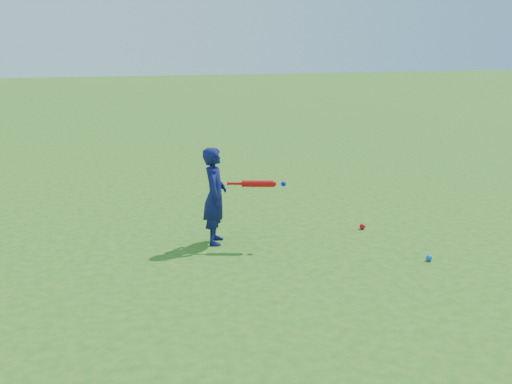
# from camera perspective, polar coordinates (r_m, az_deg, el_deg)

# --- Properties ---
(ground) EXTENTS (80.00, 80.00, 0.00)m
(ground) POSITION_cam_1_polar(r_m,az_deg,el_deg) (6.79, -6.46, -6.06)
(ground) COLOR #2B6016
(ground) RESTS_ON ground
(child) EXTENTS (0.41, 0.50, 1.19)m
(child) POSITION_cam_1_polar(r_m,az_deg,el_deg) (6.94, -4.13, -0.40)
(child) COLOR #10134D
(child) RESTS_ON ground
(ground_ball_red) EXTENTS (0.08, 0.08, 0.08)m
(ground_ball_red) POSITION_cam_1_polar(r_m,az_deg,el_deg) (7.71, 10.59, -3.39)
(ground_ball_red) COLOR red
(ground_ball_red) RESTS_ON ground
(ground_ball_blue) EXTENTS (0.07, 0.07, 0.07)m
(ground_ball_blue) POSITION_cam_1_polar(r_m,az_deg,el_deg) (6.79, 16.91, -6.33)
(ground_ball_blue) COLOR blue
(ground_ball_blue) RESTS_ON ground
(bat_swing) EXTENTS (0.68, 0.28, 0.08)m
(bat_swing) POSITION_cam_1_polar(r_m,az_deg,el_deg) (6.82, 0.41, 0.84)
(bat_swing) COLOR red
(bat_swing) RESTS_ON ground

